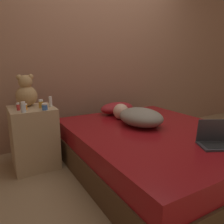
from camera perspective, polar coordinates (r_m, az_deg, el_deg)
ground_plane at (r=2.46m, az=10.80°, el=-14.39°), size 12.00×12.00×0.00m
wall_back at (r=3.23m, az=-3.26°, el=16.21°), size 8.00×0.06×2.60m
bed at (r=2.37m, az=11.04°, el=-9.68°), size 1.58×1.94×0.44m
nightstand at (r=2.52m, az=-19.74°, el=-6.18°), size 0.45×0.47×0.65m
pillow at (r=2.88m, az=1.34°, el=1.00°), size 0.46×0.28×0.16m
person_lying at (r=2.41m, az=6.82°, el=-1.13°), size 0.46×0.72×0.19m
laptop at (r=2.03m, az=26.00°, el=-6.55°), size 0.38×0.33×0.21m
teddy_bear at (r=2.51m, az=-21.49°, el=4.77°), size 0.22×0.22×0.34m
bottle_white at (r=2.42m, az=-15.77°, el=2.63°), size 0.03×0.03×0.11m
bottle_amber at (r=2.38m, az=-18.07°, el=2.05°), size 0.05×0.05×0.09m
bottle_blue at (r=2.27m, az=-17.19°, el=1.32°), size 0.05×0.05×0.07m
bottle_red at (r=2.34m, az=-23.32°, el=1.29°), size 0.03×0.03×0.08m
bottle_clear at (r=2.23m, az=-22.14°, el=1.16°), size 0.04×0.04×0.10m
bottle_orange at (r=2.34m, az=-21.66°, el=1.28°), size 0.03×0.03×0.06m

